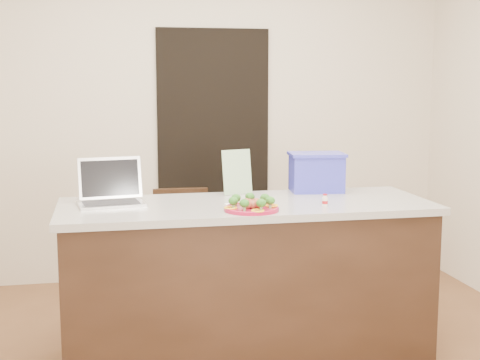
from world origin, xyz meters
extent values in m
plane|color=beige|center=(0.00, 2.00, 1.35)|extent=(4.00, 0.00, 4.00)
plane|color=beige|center=(0.00, -2.00, 1.35)|extent=(4.00, 0.00, 4.00)
cube|color=black|center=(0.10, 1.98, 1.00)|extent=(0.90, 0.02, 2.00)
cube|color=black|center=(0.00, 0.25, 0.44)|extent=(2.00, 0.70, 0.88)
cube|color=beige|center=(0.00, 0.25, 0.90)|extent=(2.06, 0.76, 0.04)
cylinder|color=maroon|center=(-0.02, 0.02, 0.93)|extent=(0.29, 0.29, 0.02)
torus|color=maroon|center=(-0.02, 0.02, 0.94)|extent=(0.29, 0.29, 0.01)
sphere|color=brown|center=(-0.02, 0.02, 0.96)|extent=(0.04, 0.04, 0.04)
sphere|color=brown|center=(-0.06, 0.01, 0.96)|extent=(0.04, 0.04, 0.04)
sphere|color=brown|center=(-0.04, -0.01, 0.96)|extent=(0.04, 0.04, 0.04)
sphere|color=brown|center=(-0.02, -0.02, 0.96)|extent=(0.04, 0.04, 0.04)
sphere|color=brown|center=(0.00, -0.01, 0.96)|extent=(0.04, 0.04, 0.04)
sphere|color=brown|center=(0.01, 0.01, 0.96)|extent=(0.04, 0.04, 0.04)
sphere|color=brown|center=(0.01, 0.03, 0.96)|extent=(0.04, 0.04, 0.04)
sphere|color=brown|center=(0.00, 0.05, 0.96)|extent=(0.04, 0.04, 0.04)
sphere|color=brown|center=(-0.02, 0.06, 0.96)|extent=(0.04, 0.04, 0.04)
sphere|color=brown|center=(-0.05, 0.05, 0.96)|extent=(0.04, 0.04, 0.04)
ellipsoid|color=#1E5115|center=(-0.01, 0.12, 0.98)|extent=(0.05, 0.05, 0.04)
ellipsoid|color=#1E5115|center=(-0.09, 0.09, 0.98)|extent=(0.05, 0.05, 0.04)
ellipsoid|color=#1E5115|center=(-0.12, 0.01, 0.98)|extent=(0.05, 0.05, 0.04)
ellipsoid|color=#1E5115|center=(-0.08, -0.06, 0.98)|extent=(0.05, 0.05, 0.04)
ellipsoid|color=#1E5115|center=(0.01, -0.07, 0.98)|extent=(0.05, 0.05, 0.04)
ellipsoid|color=#1E5115|center=(0.07, -0.01, 0.98)|extent=(0.05, 0.05, 0.04)
ellipsoid|color=#1E5115|center=(0.06, 0.07, 0.98)|extent=(0.05, 0.05, 0.04)
torus|color=yellow|center=(-0.03, 0.13, 0.94)|extent=(0.07, 0.07, 0.01)
torus|color=yellow|center=(-0.13, 0.01, 0.94)|extent=(0.07, 0.07, 0.01)
torus|color=yellow|center=(-0.01, -0.09, 0.94)|extent=(0.07, 0.07, 0.01)
torus|color=yellow|center=(0.09, 0.03, 0.94)|extent=(0.07, 0.07, 0.01)
cube|color=white|center=(-0.04, 0.14, 0.92)|extent=(0.19, 0.19, 0.01)
cube|color=silver|center=(-0.06, 0.12, 0.93)|extent=(0.10, 0.11, 0.00)
cube|color=silver|center=(-0.06, 0.19, 0.93)|extent=(0.06, 0.06, 0.00)
cube|color=white|center=(-0.01, 0.10, 0.93)|extent=(0.06, 0.09, 0.01)
cube|color=silver|center=(-0.01, 0.19, 0.93)|extent=(0.07, 0.11, 0.00)
cylinder|color=silver|center=(0.40, 0.07, 0.94)|extent=(0.03, 0.03, 0.05)
cylinder|color=silver|center=(0.40, 0.07, 0.97)|extent=(0.02, 0.02, 0.01)
cylinder|color=#AB1219|center=(0.40, 0.07, 0.98)|extent=(0.02, 0.02, 0.01)
cylinder|color=#AB1219|center=(0.40, 0.07, 0.94)|extent=(0.03, 0.03, 0.02)
cube|color=silver|center=(-0.74, 0.33, 0.93)|extent=(0.38, 0.29, 0.02)
cube|color=silver|center=(-0.74, 0.45, 1.05)|extent=(0.35, 0.11, 0.23)
cube|color=black|center=(-0.74, 0.45, 1.05)|extent=(0.32, 0.09, 0.20)
cube|color=#28272A|center=(-0.74, 0.32, 0.94)|extent=(0.32, 0.21, 0.00)
cube|color=silver|center=(0.00, 0.54, 1.05)|extent=(0.19, 0.09, 0.26)
cube|color=#3235B7|center=(0.50, 0.54, 1.03)|extent=(0.33, 0.25, 0.22)
cube|color=#3235B7|center=(0.50, 0.54, 1.15)|extent=(0.35, 0.27, 0.02)
cube|color=#341D0F|center=(-0.26, 1.05, 0.40)|extent=(0.39, 0.39, 0.04)
cube|color=#341D0F|center=(-0.26, 1.22, 0.64)|extent=(0.38, 0.05, 0.43)
cylinder|color=#341D0F|center=(-0.42, 0.88, 0.20)|extent=(0.03, 0.03, 0.40)
cylinder|color=#341D0F|center=(-0.10, 0.88, 0.20)|extent=(0.03, 0.03, 0.40)
cylinder|color=#341D0F|center=(-0.42, 1.21, 0.20)|extent=(0.03, 0.03, 0.40)
cylinder|color=#341D0F|center=(-0.10, 1.21, 0.20)|extent=(0.03, 0.03, 0.40)
camera|label=1|loc=(-0.77, -3.32, 1.59)|focal=50.00mm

